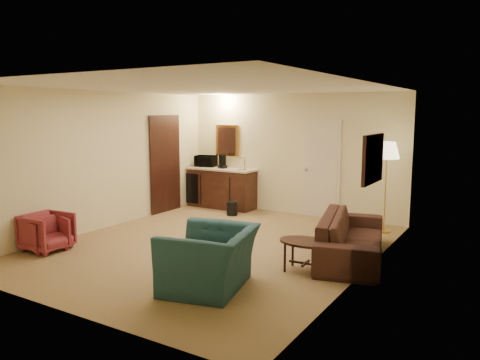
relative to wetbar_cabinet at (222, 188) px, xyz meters
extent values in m
plane|color=#997E4E|center=(1.65, -2.72, -0.46)|extent=(6.00, 6.00, 0.00)
cube|color=beige|center=(1.65, 0.28, 0.84)|extent=(5.00, 0.02, 2.60)
cube|color=beige|center=(-0.85, -2.72, 0.84)|extent=(0.02, 6.00, 2.60)
cube|color=beige|center=(4.15, -2.72, 0.84)|extent=(0.02, 6.00, 2.60)
cube|color=white|center=(1.65, -2.72, 2.14)|extent=(5.00, 6.00, 0.02)
cube|color=beige|center=(2.35, 0.25, 0.56)|extent=(0.82, 0.06, 2.05)
cube|color=black|center=(-0.82, -1.02, 0.59)|extent=(0.06, 0.98, 2.10)
cube|color=gold|center=(0.00, 0.25, 1.09)|extent=(0.62, 0.04, 0.72)
cube|color=black|center=(4.11, -2.32, 1.09)|extent=(0.06, 0.90, 0.70)
cube|color=#3C2213|center=(0.00, 0.00, 0.00)|extent=(1.64, 0.58, 0.92)
imported|color=black|center=(3.80, -2.16, -0.02)|extent=(1.20, 2.36, 0.89)
imported|color=#1E454C|center=(2.67, -4.30, 0.05)|extent=(1.02, 1.32, 1.03)
imported|color=#993238|center=(-0.50, -4.32, -0.13)|extent=(0.66, 0.70, 0.67)
imported|color=#993238|center=(-0.50, -4.32, -0.17)|extent=(0.68, 0.70, 0.59)
cube|color=black|center=(3.45, -3.09, -0.24)|extent=(0.80, 0.57, 0.44)
cube|color=gold|center=(3.82, -0.32, 0.38)|extent=(0.52, 0.52, 1.69)
cylinder|color=black|center=(0.65, -0.58, -0.31)|extent=(0.29, 0.29, 0.29)
imported|color=black|center=(-0.50, 0.08, 0.62)|extent=(0.52, 0.35, 0.33)
cylinder|color=black|center=(0.01, 0.02, 0.62)|extent=(0.20, 0.20, 0.32)
camera|label=1|loc=(5.94, -8.93, 1.75)|focal=35.00mm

